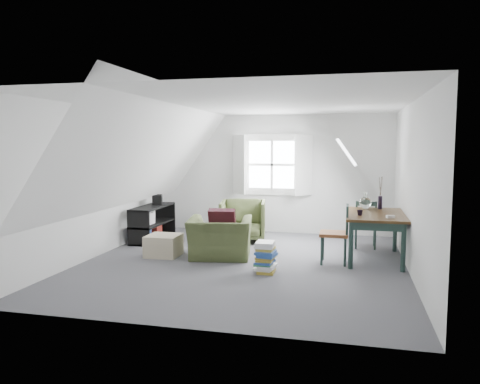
% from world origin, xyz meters
% --- Properties ---
extents(floor, '(5.50, 5.50, 0.00)m').
position_xyz_m(floor, '(0.00, 0.00, 0.00)').
color(floor, '#4C4C51').
rests_on(floor, ground).
extents(ceiling, '(5.50, 5.50, 0.00)m').
position_xyz_m(ceiling, '(0.00, 0.00, 2.50)').
color(ceiling, white).
rests_on(ceiling, wall_back).
extents(wall_back, '(5.00, 0.00, 5.00)m').
position_xyz_m(wall_back, '(0.00, 2.75, 1.25)').
color(wall_back, silver).
rests_on(wall_back, ground).
extents(wall_front, '(5.00, 0.00, 5.00)m').
position_xyz_m(wall_front, '(0.00, -2.75, 1.25)').
color(wall_front, silver).
rests_on(wall_front, ground).
extents(wall_left, '(0.00, 5.50, 5.50)m').
position_xyz_m(wall_left, '(-2.50, 0.00, 1.25)').
color(wall_left, silver).
rests_on(wall_left, ground).
extents(wall_right, '(0.00, 5.50, 5.50)m').
position_xyz_m(wall_right, '(2.50, 0.00, 1.25)').
color(wall_right, silver).
rests_on(wall_right, ground).
extents(slope_left, '(3.19, 5.50, 4.48)m').
position_xyz_m(slope_left, '(-1.55, 0.00, 1.78)').
color(slope_left, white).
rests_on(slope_left, wall_left).
extents(slope_right, '(3.19, 5.50, 4.48)m').
position_xyz_m(slope_right, '(1.55, 0.00, 1.78)').
color(slope_right, white).
rests_on(slope_right, wall_right).
extents(dormer_window, '(1.71, 0.35, 1.30)m').
position_xyz_m(dormer_window, '(0.00, 2.68, 1.45)').
color(dormer_window, white).
rests_on(dormer_window, wall_back).
extents(skylight, '(0.35, 0.75, 0.47)m').
position_xyz_m(skylight, '(1.55, 1.30, 1.75)').
color(skylight, white).
rests_on(skylight, slope_right).
extents(armchair_near, '(1.15, 1.05, 0.66)m').
position_xyz_m(armchair_near, '(-0.45, 0.24, 0.00)').
color(armchair_near, '#404A28').
rests_on(armchair_near, floor).
extents(armchair_far, '(0.99, 1.01, 0.80)m').
position_xyz_m(armchair_far, '(-0.40, 1.69, 0.00)').
color(armchair_far, '#404A28').
rests_on(armchair_far, floor).
extents(throw_pillow, '(0.47, 0.29, 0.46)m').
position_xyz_m(throw_pillow, '(-0.45, 0.39, 0.58)').
color(throw_pillow, '#390F1A').
rests_on(throw_pillow, armchair_near).
extents(ottoman, '(0.54, 0.54, 0.36)m').
position_xyz_m(ottoman, '(-1.41, 0.15, 0.18)').
color(ottoman, tan).
rests_on(ottoman, floor).
extents(dining_table, '(0.92, 1.53, 0.76)m').
position_xyz_m(dining_table, '(2.04, 0.71, 0.66)').
color(dining_table, '#331F0C').
rests_on(dining_table, floor).
extents(demijohn, '(0.21, 0.21, 0.29)m').
position_xyz_m(demijohn, '(1.89, 1.16, 0.88)').
color(demijohn, silver).
rests_on(demijohn, dining_table).
extents(vase_twigs, '(0.07, 0.08, 0.56)m').
position_xyz_m(vase_twigs, '(2.14, 1.26, 0.89)').
color(vase_twigs, black).
rests_on(vase_twigs, dining_table).
extents(cup, '(0.10, 0.10, 0.09)m').
position_xyz_m(cup, '(1.79, 0.41, 0.76)').
color(cup, black).
rests_on(cup, dining_table).
extents(paper_box, '(0.13, 0.11, 0.04)m').
position_xyz_m(paper_box, '(2.24, 0.26, 0.78)').
color(paper_box, white).
rests_on(paper_box, dining_table).
extents(dining_chair_far, '(0.41, 0.41, 0.87)m').
position_xyz_m(dining_chair_far, '(1.92, 1.58, 0.45)').
color(dining_chair_far, brown).
rests_on(dining_chair_far, floor).
extents(dining_chair_near, '(0.44, 0.44, 0.93)m').
position_xyz_m(dining_chair_near, '(1.44, 0.32, 0.49)').
color(dining_chair_near, brown).
rests_on(dining_chair_near, floor).
extents(media_shelf, '(0.44, 1.31, 0.67)m').
position_xyz_m(media_shelf, '(-2.16, 1.33, 0.30)').
color(media_shelf, black).
rests_on(media_shelf, floor).
extents(electronics_box, '(0.26, 0.30, 0.21)m').
position_xyz_m(electronics_box, '(-2.16, 1.63, 0.76)').
color(electronics_box, black).
rests_on(electronics_box, media_shelf).
extents(magazine_stack, '(0.34, 0.40, 0.45)m').
position_xyz_m(magazine_stack, '(0.44, -0.47, 0.23)').
color(magazine_stack, '#B29933').
rests_on(magazine_stack, floor).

